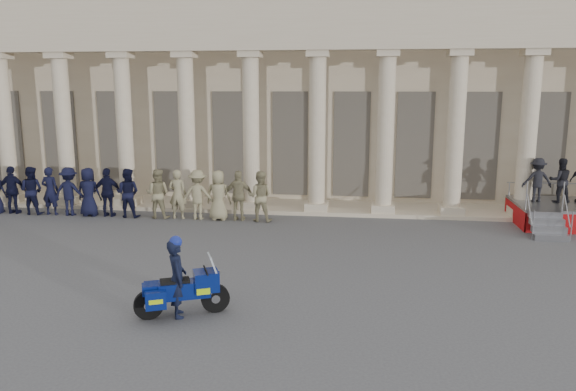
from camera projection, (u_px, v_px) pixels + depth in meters
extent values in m
plane|color=#4A4A4D|center=(243.00, 280.00, 14.68)|extent=(90.00, 90.00, 0.00)
cube|color=#C6B394|center=(303.00, 95.00, 28.40)|extent=(40.00, 10.00, 9.00)
cube|color=#C6B394|center=(287.00, 206.00, 23.23)|extent=(40.00, 2.60, 0.15)
cube|color=#C6B394|center=(284.00, 37.00, 21.14)|extent=(35.80, 1.00, 1.00)
cube|color=#C6B394|center=(284.00, 7.00, 20.93)|extent=(35.80, 1.00, 1.20)
cube|color=#C6B394|center=(12.00, 198.00, 23.88)|extent=(0.90, 0.90, 0.30)
cylinder|color=#C6B394|center=(5.00, 128.00, 23.31)|extent=(0.64, 0.64, 5.60)
cube|color=#C6B394|center=(70.00, 199.00, 23.55)|extent=(0.90, 0.90, 0.30)
cylinder|color=#C6B394|center=(64.00, 129.00, 22.98)|extent=(0.64, 0.64, 5.60)
cube|color=#C6B394|center=(58.00, 56.00, 22.41)|extent=(0.85, 0.85, 0.24)
cube|color=#C6B394|center=(129.00, 201.00, 23.23)|extent=(0.90, 0.90, 0.30)
cylinder|color=#C6B394|center=(125.00, 129.00, 22.65)|extent=(0.64, 0.64, 5.60)
cube|color=#C6B394|center=(120.00, 55.00, 22.08)|extent=(0.85, 0.85, 0.24)
cube|color=#C6B394|center=(189.00, 203.00, 22.90)|extent=(0.90, 0.90, 0.30)
cylinder|color=#C6B394|center=(187.00, 130.00, 22.32)|extent=(0.64, 0.64, 5.60)
cube|color=#C6B394|center=(184.00, 55.00, 21.75)|extent=(0.85, 0.85, 0.24)
cube|color=#C6B394|center=(252.00, 204.00, 22.57)|extent=(0.90, 0.90, 0.30)
cylinder|color=#C6B394|center=(251.00, 131.00, 22.00)|extent=(0.64, 0.64, 5.60)
cube|color=#C6B394|center=(250.00, 54.00, 21.43)|extent=(0.85, 0.85, 0.24)
cube|color=#C6B394|center=(316.00, 206.00, 22.24)|extent=(0.90, 0.90, 0.30)
cylinder|color=#C6B394|center=(317.00, 131.00, 21.67)|extent=(0.64, 0.64, 5.60)
cube|color=#C6B394|center=(318.00, 54.00, 21.10)|extent=(0.85, 0.85, 0.24)
cube|color=#C6B394|center=(383.00, 208.00, 21.91)|extent=(0.90, 0.90, 0.30)
cylinder|color=#C6B394|center=(385.00, 132.00, 21.34)|extent=(0.64, 0.64, 5.60)
cube|color=#C6B394|center=(388.00, 53.00, 20.77)|extent=(0.85, 0.85, 0.24)
cube|color=#C6B394|center=(451.00, 210.00, 21.59)|extent=(0.90, 0.90, 0.30)
cylinder|color=#C6B394|center=(456.00, 133.00, 21.01)|extent=(0.64, 0.64, 5.60)
cube|color=#C6B394|center=(460.00, 53.00, 20.44)|extent=(0.85, 0.85, 0.24)
cube|color=#C6B394|center=(521.00, 212.00, 21.26)|extent=(0.90, 0.90, 0.30)
cylinder|color=#C6B394|center=(528.00, 134.00, 20.68)|extent=(0.64, 0.64, 5.60)
cube|color=#C6B394|center=(535.00, 52.00, 20.12)|extent=(0.85, 0.85, 0.24)
cube|color=black|center=(8.00, 140.00, 25.57)|extent=(1.30, 0.12, 4.20)
cube|color=black|center=(61.00, 141.00, 25.24)|extent=(1.30, 0.12, 4.20)
cube|color=black|center=(116.00, 141.00, 24.92)|extent=(1.30, 0.12, 4.20)
cube|color=black|center=(173.00, 142.00, 24.59)|extent=(1.30, 0.12, 4.20)
cube|color=black|center=(231.00, 143.00, 24.26)|extent=(1.30, 0.12, 4.20)
cube|color=black|center=(290.00, 144.00, 23.93)|extent=(1.30, 0.12, 4.20)
cube|color=black|center=(352.00, 145.00, 23.61)|extent=(1.30, 0.12, 4.20)
cube|color=black|center=(414.00, 145.00, 23.28)|extent=(1.30, 0.12, 4.20)
cube|color=black|center=(479.00, 146.00, 22.95)|extent=(1.30, 0.12, 4.20)
cube|color=black|center=(546.00, 147.00, 22.62)|extent=(1.30, 0.12, 4.20)
imported|color=black|center=(13.00, 190.00, 22.12)|extent=(1.11, 0.46, 1.89)
imported|color=black|center=(31.00, 190.00, 22.02)|extent=(0.92, 0.72, 1.89)
imported|color=black|center=(50.00, 191.00, 21.92)|extent=(0.69, 0.45, 1.89)
imported|color=black|center=(69.00, 191.00, 21.82)|extent=(1.22, 0.70, 1.89)
imported|color=black|center=(89.00, 192.00, 21.72)|extent=(0.93, 0.60, 1.89)
imported|color=black|center=(108.00, 192.00, 21.62)|extent=(1.11, 0.46, 1.89)
imported|color=black|center=(128.00, 193.00, 21.52)|extent=(0.92, 0.72, 1.89)
imported|color=gray|center=(158.00, 194.00, 21.37)|extent=(0.92, 0.72, 1.89)
imported|color=gray|center=(178.00, 194.00, 21.27)|extent=(0.69, 0.45, 1.89)
imported|color=gray|center=(198.00, 195.00, 21.17)|extent=(1.22, 0.70, 1.89)
imported|color=gray|center=(218.00, 195.00, 21.07)|extent=(0.93, 0.60, 1.89)
imported|color=gray|center=(239.00, 196.00, 20.97)|extent=(1.11, 0.46, 1.89)
imported|color=gray|center=(260.00, 196.00, 20.87)|extent=(0.92, 0.72, 1.89)
cube|color=gray|center=(572.00, 205.00, 20.36)|extent=(3.93, 2.81, 0.10)
cube|color=maroon|center=(515.00, 214.00, 20.69)|extent=(0.04, 2.81, 0.70)
cube|color=gray|center=(551.00, 237.00, 18.42)|extent=(1.10, 0.28, 0.20)
cube|color=gray|center=(549.00, 229.00, 18.65)|extent=(1.10, 0.28, 0.20)
cube|color=gray|center=(547.00, 222.00, 18.89)|extent=(1.10, 0.28, 0.20)
cube|color=gray|center=(545.00, 214.00, 19.12)|extent=(1.10, 0.28, 0.20)
cylinder|color=gray|center=(560.00, 183.00, 21.57)|extent=(3.93, 0.04, 0.04)
imported|color=black|center=(537.00, 180.00, 20.54)|extent=(1.04, 0.60, 1.62)
imported|color=black|center=(560.00, 180.00, 20.44)|extent=(0.79, 0.61, 1.62)
cylinder|color=black|center=(215.00, 298.00, 12.60)|extent=(0.64, 0.38, 0.64)
cylinder|color=black|center=(149.00, 305.00, 12.21)|extent=(0.64, 0.38, 0.64)
cube|color=navy|center=(184.00, 289.00, 12.36)|extent=(1.19, 0.82, 0.37)
cube|color=navy|center=(206.00, 280.00, 12.46)|extent=(0.69, 0.68, 0.44)
cube|color=silver|center=(206.00, 290.00, 12.50)|extent=(0.31, 0.35, 0.12)
cube|color=#B2BFCC|center=(213.00, 266.00, 12.44)|extent=(0.36, 0.49, 0.52)
cube|color=black|center=(175.00, 282.00, 12.27)|extent=(0.71, 0.55, 0.10)
cube|color=navy|center=(150.00, 289.00, 12.15)|extent=(0.44, 0.44, 0.21)
cube|color=navy|center=(156.00, 300.00, 11.91)|extent=(0.49, 0.37, 0.39)
cube|color=#BAE40C|center=(156.00, 300.00, 11.91)|extent=(0.36, 0.33, 0.10)
cube|color=navy|center=(154.00, 290.00, 12.50)|extent=(0.49, 0.37, 0.39)
cube|color=#BAE40C|center=(154.00, 290.00, 12.50)|extent=(0.36, 0.33, 0.10)
cylinder|color=silver|center=(162.00, 301.00, 12.51)|extent=(0.58, 0.32, 0.10)
cylinder|color=black|center=(206.00, 270.00, 12.41)|extent=(0.30, 0.64, 0.04)
imported|color=black|center=(177.00, 278.00, 12.27)|extent=(0.64, 0.75, 1.75)
sphere|color=navy|center=(176.00, 242.00, 12.11)|extent=(0.28, 0.28, 0.28)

